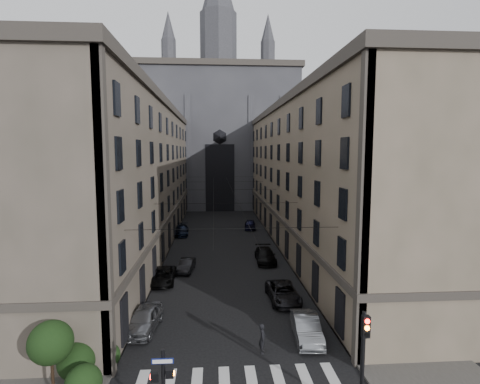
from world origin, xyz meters
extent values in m
cube|color=#383533|center=(-10.50, 36.00, 0.07)|extent=(7.00, 80.00, 0.15)
cube|color=#383533|center=(10.50, 36.00, 0.07)|extent=(7.00, 80.00, 0.15)
cube|color=beige|center=(0.00, 5.00, 0.01)|extent=(11.00, 3.20, 0.01)
cube|color=#494338|center=(-13.50, 36.00, 9.00)|extent=(13.00, 60.00, 18.00)
cube|color=#38332D|center=(-13.50, 36.00, 18.40)|extent=(13.60, 60.60, 0.90)
cube|color=#38332D|center=(-13.50, 36.00, 4.20)|extent=(13.40, 60.30, 0.50)
cube|color=brown|center=(13.50, 36.00, 9.00)|extent=(13.00, 60.00, 18.00)
cube|color=#38332D|center=(13.50, 36.00, 18.40)|extent=(13.60, 60.60, 0.90)
cube|color=#38332D|center=(13.50, 36.00, 4.20)|extent=(13.40, 60.30, 0.50)
cube|color=#2D2D33|center=(0.00, 75.00, 15.00)|extent=(34.00, 22.00, 30.00)
cube|color=#38332D|center=(0.00, 75.00, 30.50)|extent=(35.00, 23.00, 1.20)
cylinder|color=#2D2D33|center=(0.00, 75.00, 37.00)|extent=(8.40, 8.40, 14.00)
cone|color=#2D2D33|center=(-11.00, 72.00, 36.50)|extent=(3.20, 3.20, 13.00)
cone|color=#2D2D33|center=(11.00, 72.00, 36.50)|extent=(3.20, 3.20, 13.00)
cube|color=black|center=(0.00, 63.95, 7.00)|extent=(6.00, 0.30, 14.00)
cube|color=orange|center=(-3.22, 1.50, 2.90)|extent=(0.34, 0.24, 0.38)
cube|color=#FF0C07|center=(-3.88, 1.60, 2.70)|extent=(0.34, 0.24, 0.38)
cube|color=navy|center=(-3.50, 1.37, 3.55)|extent=(0.95, 0.05, 0.24)
cylinder|color=black|center=(5.60, 2.00, 2.60)|extent=(0.20, 0.20, 5.20)
cube|color=black|center=(5.60, 1.78, 4.60)|extent=(0.34, 0.30, 1.00)
cylinder|color=#FF0C07|center=(5.60, 1.62, 4.92)|extent=(0.22, 0.05, 0.22)
cylinder|color=orange|center=(5.60, 1.62, 4.60)|extent=(0.22, 0.05, 0.22)
cylinder|color=black|center=(5.60, 1.62, 4.28)|extent=(0.22, 0.05, 0.22)
sphere|color=black|center=(-7.80, 4.00, 1.05)|extent=(1.80, 1.80, 1.80)
sphere|color=black|center=(-8.80, 5.80, 1.15)|extent=(2.00, 2.00, 2.00)
sphere|color=black|center=(-7.40, 6.80, 0.85)|extent=(1.40, 1.40, 1.40)
cylinder|color=black|center=(-9.50, 4.50, 1.35)|extent=(0.16, 0.16, 2.40)
sphere|color=black|center=(-9.50, 4.50, 2.95)|extent=(2.20, 2.20, 2.20)
cylinder|color=black|center=(0.00, 10.00, 7.50)|extent=(14.00, 0.03, 0.03)
cylinder|color=black|center=(0.00, 22.00, 7.50)|extent=(14.00, 0.03, 0.03)
cylinder|color=black|center=(0.00, 35.00, 7.50)|extent=(14.00, 0.03, 0.03)
cylinder|color=black|center=(0.00, 48.00, 7.50)|extent=(14.00, 0.03, 0.03)
cylinder|color=black|center=(0.00, 60.00, 7.50)|extent=(14.00, 0.03, 0.03)
cylinder|color=black|center=(-1.30, 36.00, 7.10)|extent=(0.03, 60.00, 0.03)
cylinder|color=black|center=(1.30, 36.00, 7.10)|extent=(0.03, 60.00, 0.03)
imported|color=slate|center=(-6.20, 11.50, 0.81)|extent=(2.47, 4.93, 1.61)
imported|color=black|center=(-4.20, 24.44, 0.64)|extent=(1.84, 4.04, 1.29)
imported|color=black|center=(-6.20, 21.04, 0.69)|extent=(2.37, 5.02, 1.39)
imported|color=black|center=(-6.20, 41.64, 0.74)|extent=(2.24, 5.15, 1.48)
imported|color=slate|center=(4.86, 9.50, 0.78)|extent=(1.97, 4.83, 1.56)
imported|color=black|center=(4.48, 15.96, 0.72)|extent=(2.56, 5.26, 1.44)
imported|color=black|center=(4.52, 27.13, 0.76)|extent=(2.22, 5.29, 1.53)
imported|color=black|center=(4.52, 45.30, 0.74)|extent=(2.12, 4.46, 1.47)
imported|color=black|center=(1.70, 8.00, 0.94)|extent=(0.53, 0.74, 1.87)
camera|label=1|loc=(-1.23, -14.00, 12.51)|focal=28.00mm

